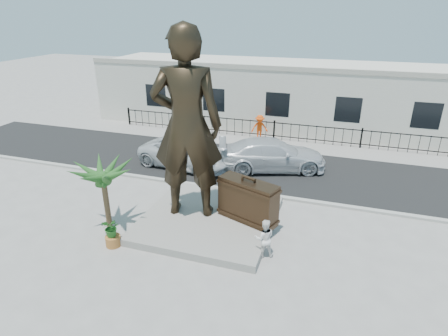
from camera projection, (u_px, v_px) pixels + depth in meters
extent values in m
plane|color=#9E9991|center=(207.00, 245.00, 13.95)|extent=(100.00, 100.00, 0.00)
cube|color=black|center=(257.00, 165.00, 20.94)|extent=(40.00, 7.00, 0.01)
cube|color=#A5A399|center=(240.00, 191.00, 17.86)|extent=(40.00, 0.25, 0.12)
cube|color=#9E9991|center=(271.00, 143.00, 24.44)|extent=(40.00, 2.50, 0.02)
cube|color=gray|center=(209.00, 219.00, 15.35)|extent=(5.20, 5.20, 0.30)
cube|color=black|center=(274.00, 131.00, 24.90)|extent=(22.00, 0.10, 1.20)
cube|color=silver|center=(286.00, 94.00, 27.94)|extent=(28.00, 7.00, 4.40)
imported|color=black|center=(187.00, 126.00, 14.19)|extent=(3.06, 2.38, 7.45)
cube|color=#332315|center=(248.00, 201.00, 14.69)|extent=(2.54, 1.58, 1.71)
imported|color=white|center=(264.00, 238.00, 13.08)|extent=(0.83, 0.74, 1.44)
imported|color=silver|center=(187.00, 153.00, 20.60)|extent=(5.64, 3.20, 1.49)
imported|color=silver|center=(272.00, 155.00, 20.17)|extent=(6.18, 4.07, 1.66)
imported|color=#F64C0C|center=(260.00, 128.00, 24.60)|extent=(1.25, 1.00, 1.70)
cylinder|color=#A5632B|center=(113.00, 241.00, 13.83)|extent=(0.56, 0.56, 0.40)
imported|color=#205B1D|center=(111.00, 228.00, 13.61)|extent=(0.76, 0.69, 0.73)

